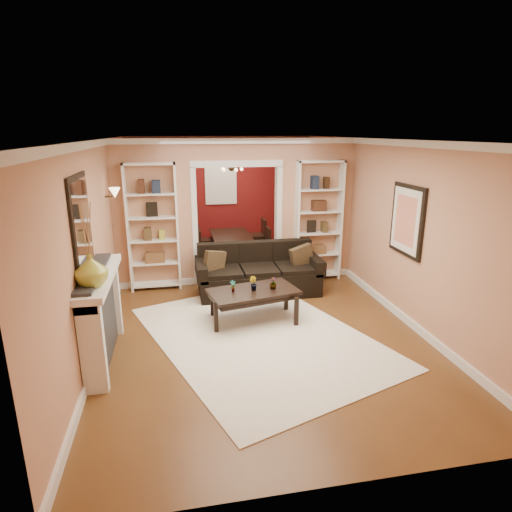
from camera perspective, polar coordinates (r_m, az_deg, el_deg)
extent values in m
plane|color=brown|center=(7.34, -1.04, -6.26)|extent=(8.00, 8.00, 0.00)
plane|color=white|center=(6.78, -1.16, 15.32)|extent=(8.00, 8.00, 0.00)
plane|color=tan|center=(10.84, -4.72, 8.48)|extent=(8.00, 0.00, 8.00)
plane|color=tan|center=(3.26, 11.14, -10.77)|extent=(8.00, 0.00, 8.00)
plane|color=tan|center=(6.93, -19.79, 3.11)|extent=(0.00, 8.00, 8.00)
plane|color=tan|center=(7.63, 15.85, 4.61)|extent=(0.00, 8.00, 8.00)
cube|color=tan|center=(8.10, -2.54, 5.86)|extent=(4.50, 0.15, 2.70)
cube|color=maroon|center=(10.81, -4.70, 8.31)|extent=(4.44, 0.04, 2.64)
cube|color=#8CA5CC|center=(10.75, -4.71, 9.49)|extent=(0.78, 0.03, 0.98)
cube|color=white|center=(6.21, 0.41, -10.62)|extent=(3.74, 4.38, 0.01)
cube|color=black|center=(7.65, 0.35, -1.84)|extent=(2.22, 0.96, 0.87)
cube|color=brown|center=(7.47, -5.56, -0.88)|extent=(0.40, 0.29, 0.39)
cube|color=brown|center=(7.76, 6.11, -0.15)|extent=(0.43, 0.23, 0.41)
cube|color=black|center=(6.59, -0.38, -6.61)|extent=(1.44, 0.98, 0.50)
imported|color=#336626|center=(6.42, -3.09, -4.02)|extent=(0.11, 0.09, 0.18)
imported|color=#336626|center=(6.46, -0.38, -3.69)|extent=(0.15, 0.15, 0.22)
imported|color=#336626|center=(6.52, 2.29, -3.59)|extent=(0.13, 0.13, 0.19)
cube|color=white|center=(7.90, -13.56, 3.67)|extent=(0.90, 0.30, 2.30)
cube|color=white|center=(8.33, 8.28, 4.61)|extent=(0.90, 0.30, 2.30)
cube|color=white|center=(5.72, -19.62, -7.72)|extent=(0.32, 1.70, 1.16)
imported|color=#A5AB37|center=(5.04, -21.15, -1.77)|extent=(0.44, 0.44, 0.38)
cube|color=silver|center=(5.39, -22.32, 4.20)|extent=(0.03, 0.95, 1.10)
cube|color=#FFE0A5|center=(7.37, -18.76, 7.76)|extent=(0.18, 0.18, 0.22)
cube|color=black|center=(6.72, 19.42, 4.51)|extent=(0.04, 0.85, 1.05)
imported|color=black|center=(9.78, -3.11, 1.22)|extent=(1.56, 0.87, 0.55)
cube|color=black|center=(9.40, -6.20, 1.30)|extent=(0.43, 0.43, 0.79)
cube|color=black|center=(9.55, 0.40, 1.60)|extent=(0.43, 0.43, 0.79)
cube|color=black|center=(9.98, -6.49, 2.09)|extent=(0.49, 0.49, 0.76)
cube|color=black|center=(10.11, -0.26, 2.68)|extent=(0.56, 0.56, 0.87)
cube|color=#3A2A1A|center=(9.48, -3.94, 11.46)|extent=(0.50, 0.50, 0.30)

